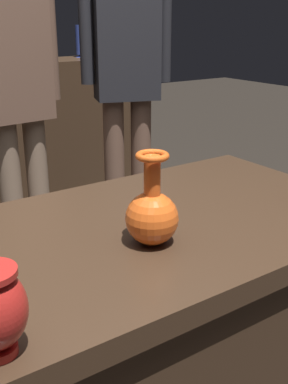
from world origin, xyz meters
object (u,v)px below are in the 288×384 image
object	(u,v)px
vase_centerpiece	(152,213)
shelf_vase_right	(9,40)
visitor_near_right	(126,65)
shelf_vase_far_right	(81,42)
visitor_center_back	(16,88)

from	to	relation	value
vase_centerpiece	shelf_vase_right	xyz separation A→B (m)	(0.54, 2.34, 0.25)
vase_centerpiece	visitor_near_right	xyz separation A→B (m)	(0.80, 1.35, 0.16)
shelf_vase_far_right	visitor_near_right	size ratio (longest dim) A/B	0.13
shelf_vase_far_right	shelf_vase_right	xyz separation A→B (m)	(-0.52, -0.03, 0.02)
shelf_vase_far_right	visitor_center_back	world-z (taller)	visitor_center_back
vase_centerpiece	visitor_center_back	size ratio (longest dim) A/B	0.13
visitor_center_back	visitor_near_right	bearing A→B (deg)	161.85
visitor_center_back	shelf_vase_far_right	bearing A→B (deg)	-138.00
vase_centerpiece	shelf_vase_right	world-z (taller)	shelf_vase_right
shelf_vase_far_right	shelf_vase_right	size ratio (longest dim) A/B	0.80
shelf_vase_right	visitor_center_back	bearing A→B (deg)	-108.61
visitor_center_back	shelf_vase_right	bearing A→B (deg)	-114.34
shelf_vase_far_right	shelf_vase_right	distance (m)	0.52
vase_centerpiece	shelf_vase_right	distance (m)	2.41
shelf_vase_right	visitor_near_right	xyz separation A→B (m)	(0.26, -0.99, -0.09)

